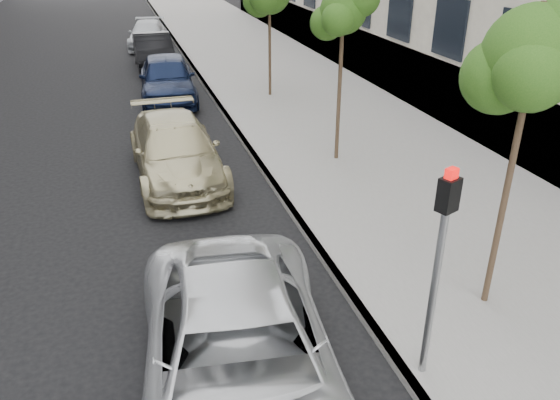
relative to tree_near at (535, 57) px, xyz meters
name	(u,v)px	position (x,y,z in m)	size (l,w,h in m)	color
sidewalk	(241,47)	(1.07, 22.50, -4.01)	(6.40, 72.00, 0.14)	gray
curb	(181,51)	(-2.05, 22.50, -4.01)	(0.15, 72.00, 0.14)	#9E9B93
tree_near	(535,57)	(0.00, 0.00, 0.00)	(1.73, 1.53, 4.80)	#38281C
tree_mid	(344,11)	(0.00, 6.50, -0.21)	(1.52, 1.32, 4.49)	#38281C
signal_pole	(440,253)	(-1.82, -1.13, -2.05)	(0.29, 0.26, 3.02)	#939699
minivan	(240,359)	(-4.31, -0.86, -3.33)	(2.49, 5.41, 1.50)	silver
suv	(176,150)	(-4.20, 6.74, -3.36)	(2.02, 4.97, 1.44)	tan
sedan_blue	(167,78)	(-3.64, 13.80, -3.27)	(1.92, 4.77, 1.62)	#101936
sedan_black	(154,52)	(-3.67, 19.06, -3.33)	(1.59, 4.55, 1.50)	black
sedan_rear	(148,35)	(-3.53, 24.20, -3.42)	(1.84, 4.53, 1.31)	#AAAEB2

